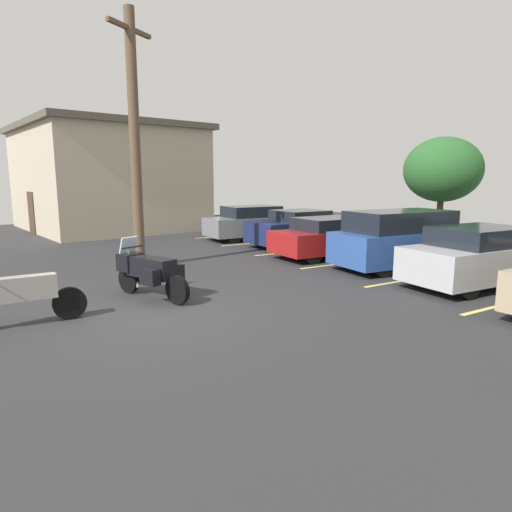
# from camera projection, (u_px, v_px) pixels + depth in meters

# --- Properties ---
(ground) EXTENTS (44.00, 44.00, 0.10)m
(ground) POSITION_uv_depth(u_px,v_px,m) (154.00, 314.00, 9.26)
(ground) COLOR #2D2D30
(motorcycle_touring) EXTENTS (2.22, 1.28, 1.38)m
(motorcycle_touring) POSITION_uv_depth(u_px,v_px,m) (149.00, 270.00, 10.24)
(motorcycle_touring) COLOR black
(motorcycle_touring) RESTS_ON ground
(motorcycle_second) EXTENTS (0.62, 2.33, 1.29)m
(motorcycle_second) POSITION_uv_depth(u_px,v_px,m) (19.00, 297.00, 8.25)
(motorcycle_second) COLOR black
(motorcycle_second) RESTS_ON ground
(parking_stripes) EXTENTS (16.59, 5.16, 0.01)m
(parking_stripes) POSITION_uv_depth(u_px,v_px,m) (362.00, 261.00, 14.96)
(parking_stripes) COLOR #EAE066
(parking_stripes) RESTS_ON ground
(car_grey) EXTENTS (1.86, 4.85, 1.52)m
(car_grey) POSITION_uv_depth(u_px,v_px,m) (256.00, 223.00, 20.40)
(car_grey) COLOR slate
(car_grey) RESTS_ON ground
(car_navy) EXTENTS (2.13, 4.57, 1.47)m
(car_navy) POSITION_uv_depth(u_px,v_px,m) (301.00, 228.00, 18.30)
(car_navy) COLOR navy
(car_navy) RESTS_ON ground
(car_red) EXTENTS (1.82, 4.50, 1.40)m
(car_red) POSITION_uv_depth(u_px,v_px,m) (333.00, 237.00, 15.75)
(car_red) COLOR maroon
(car_red) RESTS_ON ground
(car_blue) EXTENTS (2.13, 4.75, 1.78)m
(car_blue) POSITION_uv_depth(u_px,v_px,m) (403.00, 239.00, 13.72)
(car_blue) COLOR #2D519E
(car_blue) RESTS_ON ground
(car_silver) EXTENTS (1.99, 4.51, 1.54)m
(car_silver) POSITION_uv_depth(u_px,v_px,m) (481.00, 257.00, 11.44)
(car_silver) COLOR #B7B7BC
(car_silver) RESTS_ON ground
(building_side) EXTENTS (11.06, 9.74, 5.55)m
(building_side) POSITION_uv_depth(u_px,v_px,m) (107.00, 178.00, 24.57)
(building_side) COLOR #BCAD93
(building_side) RESTS_ON ground
(utility_pole) EXTENTS (1.11, 1.56, 7.61)m
(utility_pole) POSITION_uv_depth(u_px,v_px,m) (135.00, 139.00, 13.26)
(utility_pole) COLOR brown
(utility_pole) RESTS_ON ground
(tree_left) EXTENTS (4.38, 4.38, 5.12)m
(tree_left) POSITION_uv_depth(u_px,v_px,m) (443.00, 170.00, 25.59)
(tree_left) COLOR #4C3823
(tree_left) RESTS_ON ground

